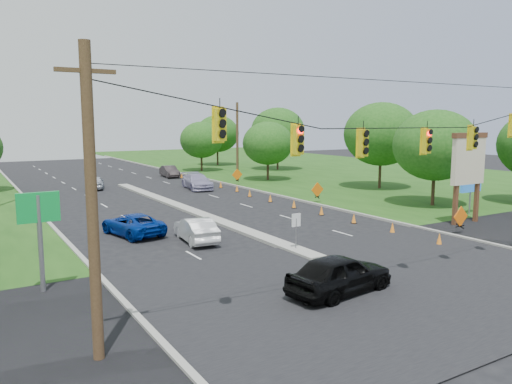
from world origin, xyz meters
TOP-DOWN VIEW (x-y plane):
  - ground at (0.00, 0.00)m, footprint 160.00×160.00m
  - grass_right at (30.00, 20.00)m, footprint 40.00×160.00m
  - cross_street at (0.00, 0.00)m, footprint 160.00×14.00m
  - curb_left at (-10.10, 30.00)m, footprint 0.25×110.00m
  - curb_right at (10.10, 30.00)m, footprint 0.25×110.00m
  - median at (0.00, 21.00)m, footprint 1.00×34.00m
  - median_sign at (0.00, 6.00)m, footprint 0.55×0.06m
  - signal_span at (-0.05, -1.00)m, footprint 25.60×0.32m
  - utility_pole_far_right at (12.50, 35.00)m, footprint 0.28×0.28m
  - pylon_sign at (14.31, 6.20)m, footprint 5.90×2.30m
  - cone_0 at (7.69, 3.00)m, footprint 0.32×0.32m
  - cone_1 at (7.69, 6.50)m, footprint 0.32×0.32m
  - cone_2 at (7.69, 10.00)m, footprint 0.32×0.32m
  - cone_3 at (7.69, 13.50)m, footprint 0.32×0.32m
  - cone_4 at (7.69, 17.00)m, footprint 0.32×0.32m
  - cone_5 at (7.69, 20.50)m, footprint 0.32×0.32m
  - cone_6 at (7.69, 24.00)m, footprint 0.32×0.32m
  - cone_7 at (8.29, 27.50)m, footprint 0.32×0.32m
  - cone_8 at (8.29, 31.00)m, footprint 0.32×0.32m
  - cone_9 at (8.29, 34.50)m, footprint 0.32×0.32m
  - cone_10 at (8.29, 38.00)m, footprint 0.32×0.32m
  - cone_11 at (8.29, 41.50)m, footprint 0.32×0.32m
  - cone_12 at (8.29, 45.00)m, footprint 0.32×0.32m
  - cone_13 at (8.29, 48.50)m, footprint 0.32×0.32m
  - work_sign_0 at (10.80, 4.00)m, footprint 1.27×0.58m
  - work_sign_1 at (10.80, 18.00)m, footprint 1.27×0.58m
  - work_sign_2 at (10.80, 32.00)m, footprint 1.27×0.58m
  - tree_7 at (18.00, 12.00)m, footprint 6.72×6.72m
  - tree_8 at (22.00, 22.00)m, footprint 7.56×7.56m
  - tree_9 at (16.00, 34.00)m, footprint 5.88×5.88m
  - tree_10 at (24.00, 44.00)m, footprint 7.56×7.56m
  - tree_11 at (20.00, 55.00)m, footprint 6.72×6.72m
  - tree_12 at (14.00, 48.00)m, footprint 5.88×5.88m
  - black_sedan at (-2.33, -0.25)m, footprint 5.04×2.59m
  - white_sedan at (-3.63, 10.78)m, footprint 1.95×4.41m
  - blue_pickup at (-6.25, 14.29)m, footprint 3.17×5.19m
  - silver_car_far at (5.76, 31.35)m, footprint 2.96×5.69m
  - silver_car_oncoming at (-3.11, 36.70)m, footprint 2.58×4.19m
  - dark_car_receding at (7.41, 43.17)m, footprint 1.83×4.40m

SIDE VIEW (x-z plane):
  - ground at x=0.00m, z-range 0.00..0.00m
  - grass_right at x=30.00m, z-range -0.03..0.03m
  - cross_street at x=0.00m, z-range -0.01..0.01m
  - curb_left at x=-10.10m, z-range -0.08..0.08m
  - curb_right at x=10.10m, z-range -0.08..0.08m
  - median at x=0.00m, z-range -0.09..0.09m
  - cone_0 at x=7.69m, z-range 0.00..0.70m
  - cone_1 at x=7.69m, z-range 0.00..0.70m
  - cone_2 at x=7.69m, z-range 0.00..0.70m
  - cone_3 at x=7.69m, z-range 0.00..0.70m
  - cone_4 at x=7.69m, z-range 0.00..0.70m
  - cone_5 at x=7.69m, z-range 0.00..0.70m
  - cone_6 at x=7.69m, z-range 0.00..0.70m
  - cone_7 at x=8.29m, z-range 0.00..0.70m
  - cone_8 at x=8.29m, z-range 0.00..0.70m
  - cone_9 at x=8.29m, z-range 0.00..0.70m
  - cone_10 at x=8.29m, z-range 0.00..0.70m
  - cone_11 at x=8.29m, z-range 0.00..0.70m
  - cone_12 at x=8.29m, z-range 0.00..0.70m
  - cone_13 at x=8.29m, z-range 0.00..0.70m
  - silver_car_oncoming at x=-3.11m, z-range 0.00..1.33m
  - blue_pickup at x=-6.25m, z-range 0.00..1.34m
  - white_sedan at x=-3.63m, z-range 0.00..1.41m
  - dark_car_receding at x=7.41m, z-range 0.00..1.41m
  - silver_car_far at x=5.76m, z-range 0.00..1.58m
  - black_sedan at x=-2.33m, z-range 0.00..1.64m
  - work_sign_0 at x=10.80m, z-range 0.41..1.78m
  - work_sign_1 at x=10.80m, z-range 0.41..1.78m
  - work_sign_2 at x=10.80m, z-range 0.41..1.78m
  - median_sign at x=0.00m, z-range 0.44..2.49m
  - pylon_sign at x=14.31m, z-range 0.94..7.06m
  - tree_9 at x=16.00m, z-range 0.91..7.77m
  - tree_12 at x=14.00m, z-range 0.91..7.77m
  - utility_pole_far_right at x=12.50m, z-range 0.00..9.00m
  - tree_7 at x=18.00m, z-range 1.04..8.88m
  - tree_11 at x=20.00m, z-range 1.04..8.88m
  - signal_span at x=-0.05m, z-range 0.47..9.47m
  - tree_8 at x=22.00m, z-range 1.17..9.99m
  - tree_10 at x=24.00m, z-range 1.17..9.99m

